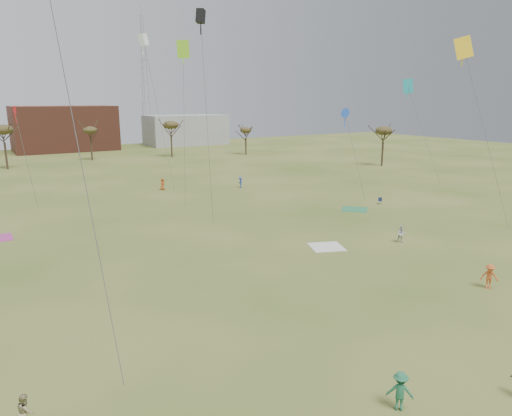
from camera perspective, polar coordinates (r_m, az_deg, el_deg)
ground at (r=30.17m, az=12.47°, el=-14.71°), size 260.00×260.00×0.00m
flyer_near_center at (r=23.94m, az=16.95°, el=-20.35°), size 1.34×1.35×1.86m
spectator_fore_b at (r=24.17m, az=-26.03°, el=-21.15°), size 0.64×0.81×1.65m
flyer_mid_b at (r=39.68m, az=26.30°, el=-7.41°), size 1.32×1.39×1.90m
spectator_mid_e at (r=48.86m, az=17.10°, el=-3.02°), size 1.07×1.04×1.73m
flyer_far_b at (r=75.22m, az=-11.20°, el=2.85°), size 1.06×1.00×1.83m
flyer_far_c at (r=75.69m, az=-1.90°, el=3.11°), size 0.84×1.21×1.71m
blanket_cream at (r=46.05m, az=8.50°, el=-4.67°), size 3.99×3.99×0.03m
blanket_olive at (r=62.13m, az=11.79°, el=-0.16°), size 4.52×4.52×0.03m
camp_chair_right at (r=66.03m, az=14.70°, el=0.69°), size 0.74×0.74×0.87m
kites_aloft at (r=51.30m, az=-5.81°, el=17.86°), size 78.65×54.72×21.39m
tree_line at (r=99.53m, az=-22.47°, el=8.14°), size 117.44×49.32×8.91m
building_brick at (r=141.13m, az=-22.10°, el=8.89°), size 26.00×16.00×12.00m
building_grey at (r=149.33m, az=-8.43°, el=9.29°), size 24.00×12.00×9.00m
radio_tower at (r=152.06m, az=-13.28°, el=14.70°), size 1.51×1.72×41.00m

